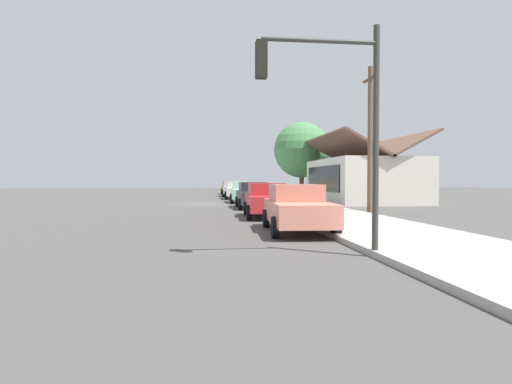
% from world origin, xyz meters
% --- Properties ---
extents(ground_plane, '(120.00, 120.00, 0.00)m').
position_xyz_m(ground_plane, '(0.00, 0.00, 0.00)').
color(ground_plane, '#4C4947').
extents(sidewalk_curb, '(60.00, 4.20, 0.16)m').
position_xyz_m(sidewalk_curb, '(0.00, 5.60, 0.08)').
color(sidewalk_curb, '#A3A099').
rests_on(sidewalk_curb, ground).
extents(car_mustard, '(4.52, 2.11, 1.59)m').
position_xyz_m(car_mustard, '(-20.18, 2.86, 0.81)').
color(car_mustard, gold).
rests_on(car_mustard, ground).
extents(car_silver, '(4.73, 2.10, 1.59)m').
position_xyz_m(car_silver, '(-13.51, 2.63, 0.81)').
color(car_silver, silver).
rests_on(car_silver, ground).
extents(car_ivory, '(4.55, 2.17, 1.59)m').
position_xyz_m(car_ivory, '(-7.78, 2.67, 0.82)').
color(car_ivory, silver).
rests_on(car_ivory, ground).
extents(car_seafoam, '(4.45, 2.18, 1.59)m').
position_xyz_m(car_seafoam, '(-1.47, 2.74, 0.81)').
color(car_seafoam, '#9ED1BC').
rests_on(car_seafoam, ground).
extents(car_charcoal, '(4.86, 2.06, 1.59)m').
position_xyz_m(car_charcoal, '(4.78, 2.76, 0.82)').
color(car_charcoal, '#2D3035').
rests_on(car_charcoal, ground).
extents(car_cherry, '(4.42, 2.19, 1.59)m').
position_xyz_m(car_cherry, '(11.35, 2.67, 0.81)').
color(car_cherry, red).
rests_on(car_cherry, ground).
extents(car_coral, '(4.86, 2.23, 1.59)m').
position_xyz_m(car_coral, '(16.98, 2.86, 0.82)').
color(car_coral, '#EA8C75').
rests_on(car_coral, ground).
extents(storefront_building, '(11.07, 6.71, 5.14)m').
position_xyz_m(storefront_building, '(-0.93, 11.98, 1.80)').
color(storefront_building, silver).
rests_on(storefront_building, ground).
extents(shade_tree, '(5.25, 5.25, 7.18)m').
position_xyz_m(shade_tree, '(-8.84, 8.95, 4.54)').
color(shade_tree, brown).
rests_on(shade_tree, ground).
extents(traffic_light_main, '(0.37, 2.79, 5.20)m').
position_xyz_m(traffic_light_main, '(21.85, 2.54, 3.49)').
color(traffic_light_main, '#383833').
rests_on(traffic_light_main, ground).
extents(utility_pole_wooden, '(1.80, 0.24, 7.50)m').
position_xyz_m(utility_pole_wooden, '(9.92, 8.20, 3.93)').
color(utility_pole_wooden, brown).
rests_on(utility_pole_wooden, ground).
extents(fire_hydrant_red, '(0.22, 0.22, 0.71)m').
position_xyz_m(fire_hydrant_red, '(4.41, 4.20, 0.50)').
color(fire_hydrant_red, red).
rests_on(fire_hydrant_red, sidewalk_curb).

